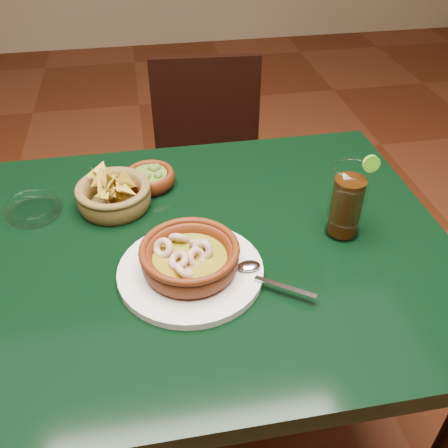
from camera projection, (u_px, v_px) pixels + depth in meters
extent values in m
plane|color=#471C0C|center=(175.00, 444.00, 1.45)|extent=(7.00, 7.00, 0.00)
cube|color=black|center=(153.00, 257.00, 1.00)|extent=(1.20, 0.80, 0.04)
cylinder|color=black|center=(329.00, 254.00, 1.57)|extent=(0.06, 0.06, 0.71)
cube|color=black|center=(211.00, 196.00, 1.72)|extent=(0.41, 0.41, 0.04)
cylinder|color=black|center=(168.00, 276.00, 1.70)|extent=(0.03, 0.03, 0.41)
cylinder|color=black|center=(264.00, 269.00, 1.73)|extent=(0.03, 0.03, 0.41)
cylinder|color=black|center=(167.00, 217.00, 1.96)|extent=(0.03, 0.03, 0.41)
cylinder|color=black|center=(250.00, 212.00, 1.99)|extent=(0.03, 0.03, 0.41)
cube|color=black|center=(206.00, 114.00, 1.72)|extent=(0.37, 0.06, 0.40)
cylinder|color=silver|center=(191.00, 271.00, 0.93)|extent=(0.27, 0.27, 0.01)
cylinder|color=#4B1908|center=(190.00, 267.00, 0.92)|extent=(0.16, 0.16, 0.01)
torus|color=#4B1908|center=(190.00, 258.00, 0.91)|extent=(0.20, 0.20, 0.04)
torus|color=#4B1908|center=(189.00, 249.00, 0.89)|extent=(0.18, 0.18, 0.01)
cylinder|color=#736714|center=(190.00, 258.00, 0.90)|extent=(0.14, 0.14, 0.01)
torus|color=tan|center=(202.00, 250.00, 0.90)|extent=(0.06, 0.05, 0.05)
torus|color=tan|center=(200.00, 243.00, 0.92)|extent=(0.05, 0.04, 0.05)
torus|color=tan|center=(179.00, 239.00, 0.94)|extent=(0.05, 0.04, 0.05)
torus|color=tan|center=(163.00, 248.00, 0.91)|extent=(0.06, 0.05, 0.05)
torus|color=tan|center=(179.00, 260.00, 0.88)|extent=(0.05, 0.05, 0.03)
torus|color=tan|center=(184.00, 271.00, 0.87)|extent=(0.05, 0.05, 0.04)
torus|color=tan|center=(196.00, 258.00, 0.89)|extent=(0.06, 0.05, 0.05)
cube|color=silver|center=(285.00, 287.00, 0.88)|extent=(0.10, 0.07, 0.00)
ellipsoid|color=silver|center=(249.00, 266.00, 0.92)|extent=(0.04, 0.03, 0.01)
cylinder|color=brown|center=(116.00, 205.00, 1.10)|extent=(0.14, 0.14, 0.01)
torus|color=brown|center=(114.00, 197.00, 1.08)|extent=(0.19, 0.19, 0.06)
torus|color=brown|center=(113.00, 188.00, 1.07)|extent=(0.16, 0.16, 0.01)
cone|color=gold|center=(114.00, 181.00, 1.05)|extent=(0.07, 0.05, 0.06)
cone|color=gold|center=(110.00, 175.00, 1.07)|extent=(0.02, 0.08, 0.08)
cone|color=gold|center=(99.00, 173.00, 1.08)|extent=(0.08, 0.06, 0.05)
cone|color=gold|center=(111.00, 190.00, 1.07)|extent=(0.07, 0.05, 0.06)
cone|color=gold|center=(124.00, 181.00, 1.07)|extent=(0.06, 0.01, 0.06)
cone|color=gold|center=(110.00, 181.00, 1.05)|extent=(0.05, 0.08, 0.06)
cone|color=gold|center=(118.00, 186.00, 1.09)|extent=(0.08, 0.06, 0.05)
cone|color=gold|center=(120.00, 183.00, 1.10)|extent=(0.07, 0.06, 0.05)
cone|color=gold|center=(101.00, 176.00, 1.08)|extent=(0.05, 0.06, 0.06)
cone|color=gold|center=(102.00, 179.00, 1.06)|extent=(0.04, 0.08, 0.07)
cone|color=gold|center=(102.00, 188.00, 1.07)|extent=(0.04, 0.08, 0.07)
cone|color=gold|center=(118.00, 191.00, 1.06)|extent=(0.06, 0.05, 0.06)
cone|color=gold|center=(107.00, 198.00, 1.08)|extent=(0.03, 0.07, 0.06)
cone|color=gold|center=(131.00, 188.00, 1.10)|extent=(0.08, 0.06, 0.05)
cone|color=gold|center=(122.00, 187.00, 1.04)|extent=(0.06, 0.08, 0.06)
cone|color=gold|center=(113.00, 188.00, 1.07)|extent=(0.07, 0.08, 0.05)
cone|color=gold|center=(109.00, 188.00, 1.06)|extent=(0.06, 0.07, 0.06)
cone|color=gold|center=(102.00, 179.00, 1.07)|extent=(0.06, 0.03, 0.06)
cone|color=gold|center=(104.00, 192.00, 1.06)|extent=(0.07, 0.08, 0.05)
cone|color=gold|center=(118.00, 194.00, 1.09)|extent=(0.08, 0.04, 0.08)
cone|color=gold|center=(120.00, 198.00, 1.08)|extent=(0.05, 0.07, 0.07)
cone|color=gold|center=(125.00, 188.00, 1.04)|extent=(0.07, 0.08, 0.03)
cylinder|color=#4B1908|center=(151.00, 184.00, 1.16)|extent=(0.10, 0.10, 0.01)
torus|color=#4B1908|center=(150.00, 177.00, 1.15)|extent=(0.13, 0.13, 0.04)
cylinder|color=#375316|center=(150.00, 175.00, 1.15)|extent=(0.08, 0.08, 0.01)
sphere|color=#375316|center=(158.00, 176.00, 1.13)|extent=(0.02, 0.02, 0.02)
sphere|color=#375316|center=(152.00, 168.00, 1.16)|extent=(0.02, 0.02, 0.02)
sphere|color=#375316|center=(154.00, 169.00, 1.15)|extent=(0.02, 0.02, 0.02)
sphere|color=#375316|center=(146.00, 177.00, 1.13)|extent=(0.02, 0.02, 0.02)
sphere|color=#375316|center=(157.00, 168.00, 1.16)|extent=(0.02, 0.02, 0.02)
cylinder|color=white|center=(342.00, 231.00, 1.03)|extent=(0.07, 0.07, 0.01)
torus|color=white|center=(347.00, 201.00, 0.98)|extent=(0.15, 0.15, 0.09)
cylinder|color=black|center=(346.00, 206.00, 0.99)|extent=(0.06, 0.06, 0.12)
cube|color=silver|center=(346.00, 180.00, 0.96)|extent=(0.03, 0.02, 0.03)
cube|color=silver|center=(347.00, 184.00, 0.97)|extent=(0.03, 0.03, 0.03)
cube|color=silver|center=(346.00, 186.00, 0.96)|extent=(0.03, 0.03, 0.03)
torus|color=white|center=(353.00, 168.00, 0.93)|extent=(0.08, 0.08, 0.00)
cylinder|color=#54A71E|center=(371.00, 164.00, 0.93)|extent=(0.03, 0.01, 0.03)
cylinder|color=white|center=(34.00, 212.00, 1.07)|extent=(0.11, 0.11, 0.01)
torus|color=white|center=(33.00, 207.00, 1.07)|extent=(0.14, 0.14, 0.03)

